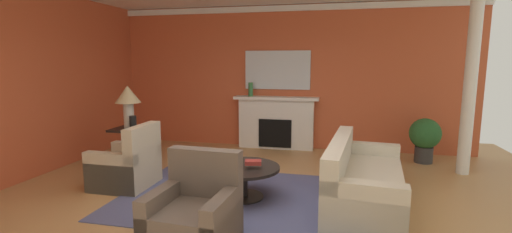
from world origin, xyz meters
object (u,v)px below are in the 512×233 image
Objects in this scene: mantel_mirror at (277,70)px; coffee_table at (243,174)px; vase_on_side_table at (133,123)px; potted_plant at (425,137)px; table_lamp at (128,98)px; armchair_facing_fireplace at (195,217)px; vase_mantel_left at (251,89)px; armchair_near_window at (127,167)px; sofa at (362,182)px; fireplace at (276,124)px; side_table at (130,145)px.

mantel_mirror is 1.40× the size of coffee_table.
vase_on_side_table is 0.29× the size of potted_plant.
armchair_facing_fireplace is at bearing -47.01° from table_lamp.
vase_on_side_table is 0.81× the size of vase_mantel_left.
armchair_near_window is at bearing -113.27° from vase_mantel_left.
armchair_near_window is at bearing -178.59° from sofa.
coffee_table is 2.42m from vase_on_side_table.
armchair_near_window and armchair_facing_fireplace have the same top height.
vase_on_side_table is (-3.77, 0.74, 0.52)m from sofa.
armchair_near_window is 3.22× the size of vase_mantel_left.
armchair_near_window is at bearing -60.48° from table_lamp.
potted_plant is at bearing 51.96° from armchair_facing_fireplace.
fireplace reaches higher than potted_plant.
armchair_near_window is at bearing -120.51° from mantel_mirror.
fireplace reaches higher than armchair_near_window.
vase_on_side_table is at bearing -136.38° from fireplace.
armchair_facing_fireplace is at bearing -83.92° from vase_mantel_left.
armchair_facing_fireplace is 4.37m from vase_mantel_left.
coffee_table is 2.70m from table_lamp.
table_lamp is (-0.53, 0.94, 0.92)m from armchair_near_window.
armchair_facing_fireplace is at bearing -96.13° from coffee_table.
mantel_mirror is (-0.00, 0.12, 1.15)m from fireplace.
mantel_mirror reaches higher than vase_mantel_left.
armchair_facing_fireplace is 3.35m from table_lamp.
sofa is at bearing -60.90° from mantel_mirror.
vase_mantel_left is (1.75, 1.88, 0.87)m from side_table.
side_table is at bearing -132.95° from vase_mantel_left.
armchair_near_window is (-1.76, -2.99, -1.38)m from mantel_mirror.
sofa is (1.62, -2.91, -1.39)m from mantel_mirror.
armchair_near_window is 1.09m from side_table.
fireplace is 0.82× the size of sofa.
table_lamp is (-2.35, 1.00, 0.89)m from coffee_table.
armchair_facing_fireplace is at bearing -47.53° from vase_on_side_table.
mantel_mirror is at bearing 59.49° from armchair_near_window.
vase_mantel_left reaches higher than sofa.
side_table is (-2.20, 2.36, 0.09)m from armchair_facing_fireplace.
armchair_near_window is at bearing -64.98° from vase_on_side_table.
fireplace reaches higher than coffee_table.
table_lamp is at bearing 156.91° from coffee_table.
potted_plant is at bearing 61.42° from sofa.
side_table is at bearing 156.91° from coffee_table.
vase_on_side_table is at bearing -128.66° from vase_mantel_left.
table_lamp is (0.00, 0.00, 0.82)m from side_table.
side_table is at bearing -140.01° from fireplace.
table_lamp is at bearing -138.29° from mantel_mirror.
sofa is at bearing -12.40° from side_table.
fireplace is at bearing 120.14° from sofa.
coffee_table is 2.55m from side_table.
side_table is 2.92× the size of vase_on_side_table.
vase_on_side_table is at bearing -38.66° from table_lamp.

